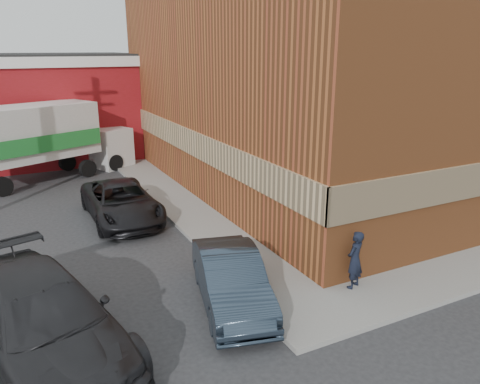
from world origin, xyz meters
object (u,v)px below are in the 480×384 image
sedan (231,279)px  suv_b (42,320)px  man (355,260)px  box_truck (48,137)px  brick_building (334,76)px  suv_a (121,202)px

sedan → suv_b: suv_b is taller
man → box_truck: 15.77m
sedan → box_truck: box_truck is taller
box_truck → sedan: bearing=-102.2°
man → sedan: (-3.02, 0.84, -0.21)m
suv_b → box_truck: box_truck is taller
brick_building → man: 11.81m
man → sedan: size_ratio=0.37×
suv_a → suv_b: suv_b is taller
suv_b → suv_a: bearing=51.5°
box_truck → man: bearing=-91.9°
suv_a → brick_building: bearing=8.1°
brick_building → box_truck: 13.33m
brick_building → man: (-6.27, -9.25, -3.81)m
sedan → suv_a: size_ratio=0.84×
sedan → suv_a: bearing=112.0°
brick_building → suv_b: 16.38m
man → sedan: man is taller
suv_b → man: bearing=-20.0°
sedan → man: bearing=-1.1°
box_truck → brick_building: bearing=-47.4°
sedan → suv_b: 4.17m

